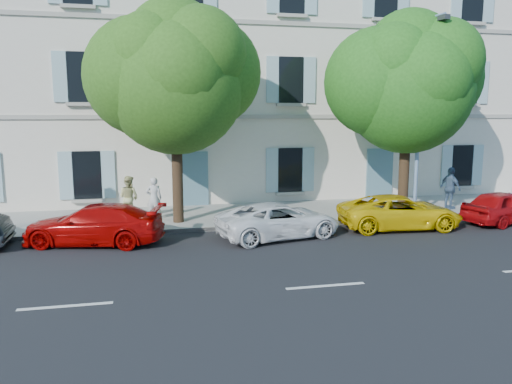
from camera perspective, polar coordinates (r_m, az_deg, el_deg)
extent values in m
plane|color=black|center=(16.13, 2.99, -5.97)|extent=(90.00, 90.00, 0.00)
cube|color=#A09E96|center=(20.32, -0.34, -2.58)|extent=(36.00, 4.50, 0.15)
cube|color=#9E998E|center=(18.25, 1.09, -3.91)|extent=(36.00, 0.16, 0.16)
cube|color=silver|center=(25.61, -3.12, 13.15)|extent=(28.00, 7.00, 12.00)
imported|color=#A30504|center=(16.80, -18.04, -3.54)|extent=(4.74, 2.84, 1.29)
imported|color=white|center=(16.84, 2.66, -3.25)|extent=(4.57, 2.82, 1.18)
imported|color=#E5BD09|center=(18.86, 16.11, -2.20)|extent=(4.56, 2.38, 1.23)
imported|color=#AD0A0D|center=(21.23, 26.59, -1.51)|extent=(3.98, 2.45, 1.27)
cylinder|color=#3A2819|center=(18.57, -8.96, 1.36)|extent=(0.40, 0.40, 3.14)
ellipsoid|color=#3A751E|center=(18.43, -9.23, 12.07)|extent=(5.03, 5.03, 5.53)
cylinder|color=#3A2819|center=(20.68, 16.53, 1.75)|extent=(0.40, 0.40, 3.05)
ellipsoid|color=#2E7D20|center=(20.54, 16.96, 11.15)|extent=(4.96, 4.96, 5.45)
cylinder|color=#7293BF|center=(20.37, 18.10, 7.77)|extent=(0.15, 0.15, 7.44)
cylinder|color=#7293BF|center=(20.10, 19.64, 18.35)|extent=(0.20, 1.31, 0.09)
cube|color=#383A3D|center=(19.53, 20.67, 18.16)|extent=(0.27, 0.44, 0.17)
imported|color=silver|center=(19.38, -11.58, -0.69)|extent=(0.59, 0.39, 1.61)
imported|color=#C1BD7B|center=(19.49, -14.34, -0.64)|extent=(1.03, 0.99, 1.68)
imported|color=#45607F|center=(22.52, 21.33, 0.42)|extent=(0.67, 1.11, 1.77)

